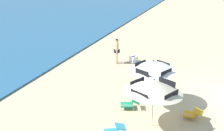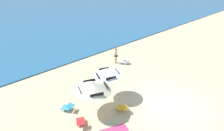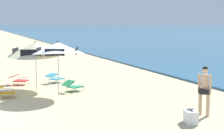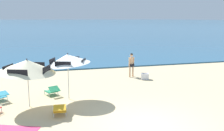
{
  "view_description": "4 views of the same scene",
  "coord_description": "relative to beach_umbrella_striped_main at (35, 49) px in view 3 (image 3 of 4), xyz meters",
  "views": [
    {
      "loc": [
        -16.32,
        -0.04,
        7.52
      ],
      "look_at": [
        -0.53,
        6.82,
        0.88
      ],
      "focal_mm": 53.11,
      "sensor_mm": 36.0,
      "label": 1
    },
    {
      "loc": [
        -10.59,
        -5.04,
        8.46
      ],
      "look_at": [
        0.51,
        6.54,
        0.6
      ],
      "focal_mm": 29.83,
      "sensor_mm": 36.0,
      "label": 2
    },
    {
      "loc": [
        10.96,
        0.8,
        3.0
      ],
      "look_at": [
        -0.86,
        5.58,
        1.4
      ],
      "focal_mm": 54.36,
      "sensor_mm": 36.0,
      "label": 3
    },
    {
      "loc": [
        -3.61,
        -8.15,
        3.93
      ],
      "look_at": [
        0.23,
        5.78,
        1.21
      ],
      "focal_mm": 40.31,
      "sensor_mm": 36.0,
      "label": 4
    }
  ],
  "objects": [
    {
      "name": "lounge_chair_facing_sea",
      "position": [
        -1.54,
        -0.61,
        -1.58
      ],
      "size": [
        0.88,
        1.01,
        0.5
      ],
      "color": "red",
      "rests_on": "ground"
    },
    {
      "name": "person_standing_near_shore",
      "position": [
        6.43,
        4.32,
        -0.92
      ],
      "size": [
        0.45,
        0.4,
        1.62
      ],
      "color": "#D8A87F",
      "rests_on": "ground"
    },
    {
      "name": "cooler_box",
      "position": [
        7.04,
        3.39,
        -1.66
      ],
      "size": [
        0.58,
        0.49,
        0.43
      ],
      "color": "white",
      "rests_on": "ground"
    },
    {
      "name": "lounge_chair_spare_folded",
      "position": [
        -1.37,
        1.15,
        -1.58
      ],
      "size": [
        0.9,
        1.0,
        0.5
      ],
      "color": "teal",
      "rests_on": "ground"
    },
    {
      "name": "beach_umbrella_striped_main",
      "position": [
        0.0,
        0.0,
        0.0
      ],
      "size": [
        3.5,
        3.49,
        2.25
      ],
      "color": "silver",
      "rests_on": "ground"
    },
    {
      "name": "lounge_chair_beside_umbrella",
      "position": [
        1.26,
        -1.49,
        -1.58
      ],
      "size": [
        0.63,
        0.9,
        0.49
      ],
      "color": "gold",
      "rests_on": "ground"
    },
    {
      "name": "beach_umbrella_striped_second",
      "position": [
        1.83,
        0.6,
        0.13
      ],
      "size": [
        2.42,
        2.39,
        2.34
      ],
      "color": "silver",
      "rests_on": "ground"
    },
    {
      "name": "lounge_chair_under_umbrella",
      "position": [
        1.06,
        1.41,
        -1.59
      ],
      "size": [
        0.84,
        1.02,
        0.52
      ],
      "color": "#1E7F56",
      "rests_on": "ground"
    }
  ]
}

